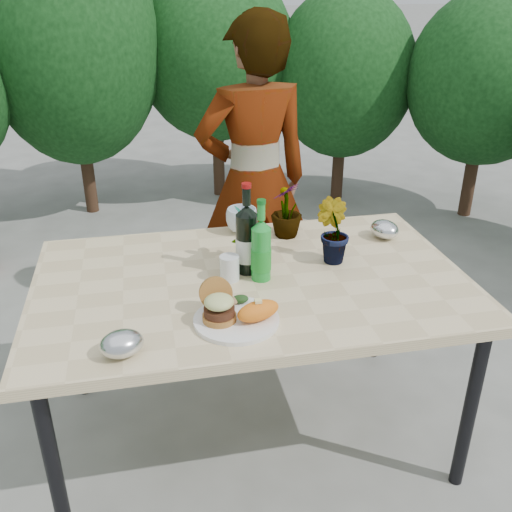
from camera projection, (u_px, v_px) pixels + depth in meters
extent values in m
plane|color=slate|center=(252.00, 431.00, 2.45)|extent=(80.00, 80.00, 0.00)
cube|color=beige|center=(252.00, 283.00, 2.13)|extent=(1.60, 1.00, 0.04)
cylinder|color=black|center=(54.00, 472.00, 1.80)|extent=(0.05, 0.05, 0.71)
cylinder|color=black|center=(470.00, 409.00, 2.06)|extent=(0.05, 0.05, 0.71)
cylinder|color=black|center=(75.00, 328.00, 2.53)|extent=(0.05, 0.05, 0.71)
cylinder|color=black|center=(379.00, 295.00, 2.80)|extent=(0.05, 0.05, 0.71)
cylinder|color=#382316|center=(90.00, 187.00, 4.68)|extent=(0.10, 0.10, 0.42)
ellipsoid|color=#1C551E|center=(71.00, 43.00, 4.19)|extent=(1.32, 1.32, 1.80)
cylinder|color=#382316|center=(219.00, 167.00, 5.03)|extent=(0.10, 0.10, 0.50)
ellipsoid|color=#1C551E|center=(216.00, 54.00, 4.62)|extent=(1.29, 1.29, 1.40)
cylinder|color=#382316|center=(337.00, 177.00, 4.98)|extent=(0.10, 0.10, 0.38)
ellipsoid|color=#1C551E|center=(344.00, 74.00, 4.60)|extent=(1.15, 1.15, 1.35)
cylinder|color=#382316|center=(468.00, 189.00, 4.60)|extent=(0.10, 0.10, 0.44)
ellipsoid|color=#1C551E|center=(487.00, 78.00, 4.22)|extent=(1.18, 1.18, 1.28)
cylinder|color=white|center=(236.00, 320.00, 1.85)|extent=(0.28, 0.28, 0.01)
cylinder|color=#B7722D|center=(219.00, 317.00, 1.83)|extent=(0.11, 0.11, 0.02)
cylinder|color=#472314|center=(219.00, 311.00, 1.82)|extent=(0.10, 0.10, 0.02)
ellipsoid|color=beige|center=(219.00, 302.00, 1.81)|extent=(0.10, 0.10, 0.04)
cylinder|color=#B7722D|center=(216.00, 293.00, 1.88)|extent=(0.11, 0.06, 0.11)
ellipsoid|color=orange|center=(258.00, 311.00, 1.83)|extent=(0.17, 0.12, 0.06)
ellipsoid|color=olive|center=(232.00, 301.00, 1.92)|extent=(0.04, 0.04, 0.02)
ellipsoid|color=#193814|center=(240.00, 299.00, 1.93)|extent=(0.06, 0.04, 0.03)
cylinder|color=black|center=(247.00, 244.00, 2.12)|extent=(0.08, 0.08, 0.23)
cylinder|color=white|center=(247.00, 249.00, 2.13)|extent=(0.08, 0.08, 0.09)
cone|color=black|center=(247.00, 210.00, 2.06)|extent=(0.08, 0.08, 0.04)
cylinder|color=black|center=(247.00, 196.00, 2.04)|extent=(0.03, 0.03, 0.07)
cylinder|color=maroon|center=(246.00, 186.00, 2.02)|extent=(0.04, 0.04, 0.02)
cylinder|color=#1A932E|center=(261.00, 254.00, 2.07)|extent=(0.07, 0.07, 0.20)
cylinder|color=#198C26|center=(261.00, 259.00, 2.08)|extent=(0.08, 0.08, 0.08)
cone|color=#1A932E|center=(261.00, 224.00, 2.02)|extent=(0.07, 0.07, 0.04)
cylinder|color=#1A932E|center=(261.00, 212.00, 2.00)|extent=(0.03, 0.03, 0.06)
cylinder|color=#0C5919|center=(261.00, 202.00, 1.98)|extent=(0.03, 0.03, 0.02)
cylinder|color=silver|center=(230.00, 268.00, 2.09)|extent=(0.07, 0.07, 0.09)
imported|color=#29561D|center=(245.00, 235.00, 2.20)|extent=(0.12, 0.14, 0.23)
imported|color=#266021|center=(332.00, 231.00, 2.20)|extent=(0.17, 0.18, 0.25)
imported|color=#29571E|center=(287.00, 210.00, 2.42)|extent=(0.19, 0.19, 0.24)
imported|color=silver|center=(242.00, 220.00, 2.48)|extent=(0.17, 0.17, 0.11)
ellipsoid|color=silver|center=(122.00, 344.00, 1.67)|extent=(0.16, 0.14, 0.08)
ellipsoid|color=silver|center=(384.00, 229.00, 2.43)|extent=(0.15, 0.16, 0.08)
imported|color=#8A5645|center=(254.00, 183.00, 2.89)|extent=(0.65, 0.47, 1.64)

